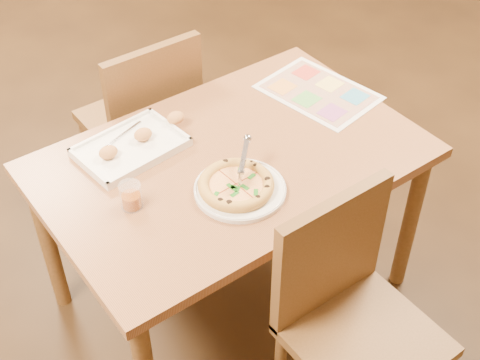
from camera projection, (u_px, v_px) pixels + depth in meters
dining_table at (231, 175)px, 2.35m from camera, size 1.30×0.85×0.72m
chair_near at (347, 296)px, 2.04m from camera, size 0.42×0.42×0.47m
chair_far at (147, 110)px, 2.76m from camera, size 0.42×0.42×0.47m
plate at (240, 190)px, 2.16m from camera, size 0.39×0.39×0.02m
pizza at (236, 185)px, 2.15m from camera, size 0.25×0.25×0.04m
pizza_cutter at (243, 161)px, 2.14m from camera, size 0.13×0.12×0.10m
appetizer_tray at (133, 145)px, 2.32m from camera, size 0.42×0.28×0.06m
glass_tumbler at (131, 197)px, 2.09m from camera, size 0.07×0.07×0.09m
menu at (318, 92)px, 2.58m from camera, size 0.37×0.47×0.00m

